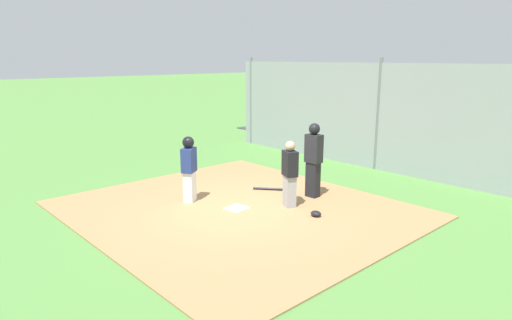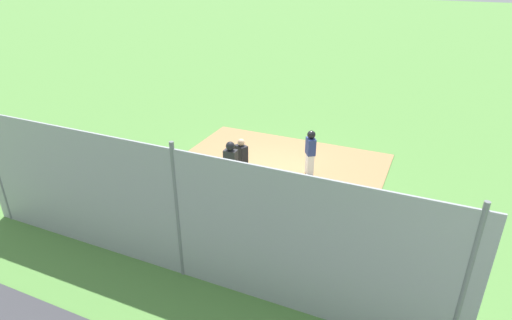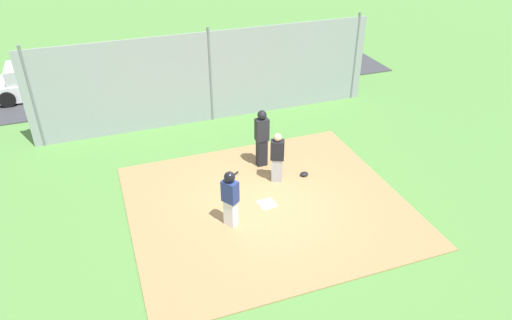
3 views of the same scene
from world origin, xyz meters
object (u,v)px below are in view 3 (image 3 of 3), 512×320
(baseball_bat, at_px, (231,178))
(catcher_mask, at_px, (304,174))
(parked_car_green, at_px, (118,65))
(catcher, at_px, (277,157))
(umpire, at_px, (262,137))
(parked_car_white, at_px, (43,80))
(home_plate, at_px, (267,204))
(runner, at_px, (230,196))

(baseball_bat, relative_size, catcher_mask, 3.18)
(baseball_bat, relative_size, parked_car_green, 0.17)
(catcher, height_order, catcher_mask, catcher)
(umpire, distance_m, baseball_bat, 1.52)
(parked_car_green, bearing_deg, parked_car_white, 8.96)
(catcher_mask, relative_size, parked_car_green, 0.05)
(home_plate, xyz_separation_m, parked_car_green, (2.76, -10.87, 0.57))
(home_plate, bearing_deg, parked_car_white, -60.19)
(home_plate, distance_m, umpire, 2.23)
(catcher, distance_m, parked_car_white, 11.05)
(umpire, xyz_separation_m, parked_car_green, (3.33, -8.92, -0.38))
(home_plate, height_order, parked_car_green, parked_car_green)
(catcher, height_order, baseball_bat, catcher)
(runner, height_order, catcher_mask, runner)
(home_plate, height_order, baseball_bat, baseball_bat)
(home_plate, bearing_deg, baseball_bat, -69.61)
(catcher_mask, bearing_deg, home_plate, 31.47)
(catcher, height_order, parked_car_green, catcher)
(runner, xyz_separation_m, parked_car_white, (4.57, -10.47, -0.29))
(home_plate, relative_size, catcher, 0.29)
(runner, bearing_deg, home_plate, -12.01)
(catcher_mask, xyz_separation_m, parked_car_white, (7.25, -9.07, 0.52))
(catcher_mask, height_order, parked_car_white, parked_car_white)
(catcher, xyz_separation_m, parked_car_green, (3.44, -9.87, -0.20))
(catcher, distance_m, runner, 2.35)
(home_plate, relative_size, baseball_bat, 0.58)
(home_plate, distance_m, baseball_bat, 1.61)
(umpire, relative_size, baseball_bat, 2.37)
(umpire, relative_size, parked_car_white, 0.43)
(umpire, xyz_separation_m, runner, (1.72, 2.41, -0.08))
(runner, bearing_deg, parked_car_green, 63.88)
(baseball_bat, bearing_deg, catcher_mask, 125.57)
(umpire, distance_m, catcher_mask, 1.66)
(home_plate, distance_m, runner, 1.52)
(baseball_bat, height_order, parked_car_white, parked_car_white)
(umpire, height_order, baseball_bat, umpire)
(umpire, distance_m, runner, 2.97)
(home_plate, bearing_deg, umpire, -106.23)
(runner, bearing_deg, baseball_bat, 39.11)
(catcher, relative_size, catcher_mask, 6.33)
(catcher, xyz_separation_m, umpire, (0.11, -0.94, 0.18))
(umpire, bearing_deg, runner, -37.70)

